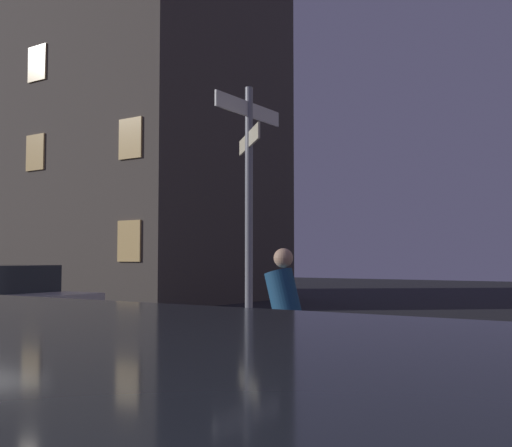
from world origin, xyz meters
name	(u,v)px	position (x,y,z in m)	size (l,w,h in m)	color
sidewalk_kerb	(250,345)	(0.00, 6.17, 0.07)	(40.00, 2.79, 0.14)	#9E9991
signpost	(249,189)	(0.42, 5.52, 2.57)	(1.12, 1.73, 4.03)	gray
cyclist	(280,325)	(2.16, 3.57, 0.75)	(1.82, 0.32, 1.61)	black
building_left_block	(121,102)	(-11.56, 14.38, 7.51)	(10.93, 7.69, 15.03)	#4C443D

